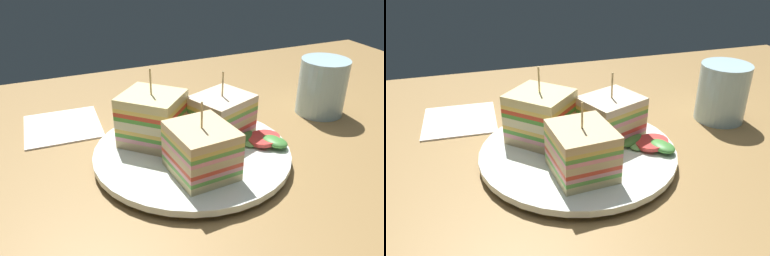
% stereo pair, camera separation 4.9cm
% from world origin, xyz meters
% --- Properties ---
extents(ground_plane, '(1.26, 0.78, 0.02)m').
position_xyz_m(ground_plane, '(0.00, 0.00, -0.01)').
color(ground_plane, olive).
extents(plate, '(0.25, 0.25, 0.02)m').
position_xyz_m(plate, '(0.00, 0.00, 0.01)').
color(plate, white).
rests_on(plate, ground_plane).
extents(sandwich_wedge_0, '(0.07, 0.08, 0.09)m').
position_xyz_m(sandwich_wedge_0, '(0.01, 0.05, 0.04)').
color(sandwich_wedge_0, beige).
rests_on(sandwich_wedge_0, plate).
extents(sandwich_wedge_1, '(0.09, 0.09, 0.09)m').
position_xyz_m(sandwich_wedge_1, '(-0.05, -0.02, 0.04)').
color(sandwich_wedge_1, beige).
rests_on(sandwich_wedge_1, plate).
extents(sandwich_wedge_2, '(0.10, 0.10, 0.10)m').
position_xyz_m(sandwich_wedge_2, '(0.04, -0.04, 0.05)').
color(sandwich_wedge_2, '#D9B780').
rests_on(sandwich_wedge_2, plate).
extents(salad_garnish, '(0.07, 0.07, 0.01)m').
position_xyz_m(salad_garnish, '(-0.09, 0.02, 0.02)').
color(salad_garnish, '#467C30').
rests_on(salad_garnish, plate).
extents(spoon, '(0.07, 0.15, 0.01)m').
position_xyz_m(spoon, '(-0.03, -0.15, 0.00)').
color(spoon, silver).
rests_on(spoon, ground_plane).
extents(napkin, '(0.11, 0.12, 0.01)m').
position_xyz_m(napkin, '(0.15, -0.16, 0.00)').
color(napkin, white).
rests_on(napkin, ground_plane).
extents(drinking_glass, '(0.08, 0.08, 0.09)m').
position_xyz_m(drinking_glass, '(-0.25, -0.05, 0.04)').
color(drinking_glass, '#ABD0DC').
rests_on(drinking_glass, ground_plane).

